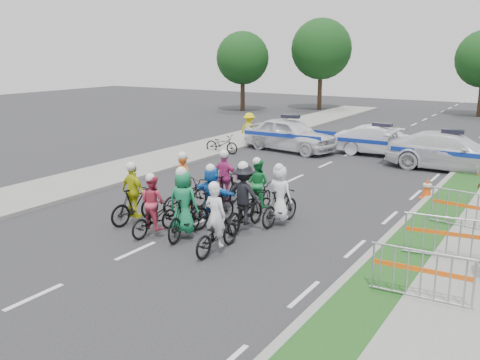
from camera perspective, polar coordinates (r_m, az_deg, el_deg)
The scene contains 26 objects.
ground at distance 13.65m, azimuth -11.04°, elevation -7.44°, with size 90.00×90.00×0.00m, color #28282B.
curb_right at distance 15.49m, azimuth 16.46°, elevation -4.94°, with size 0.20×60.00×0.12m, color gray.
grass_strip at distance 15.34m, azimuth 18.98°, elevation -5.34°, with size 1.20×60.00×0.11m, color #144115.
sidewalk_left at distance 21.44m, azimuth -14.85°, elevation 0.33°, with size 3.00×60.00×0.13m, color gray.
rider_0 at distance 13.16m, azimuth -2.53°, elevation -5.21°, with size 0.64×1.78×1.81m.
rider_1 at distance 14.15m, azimuth -5.98°, elevation -3.25°, with size 0.90×1.92×1.95m.
rider_2 at distance 14.56m, azimuth -9.20°, elevation -3.33°, with size 0.75×1.72×1.72m.
rider_3 at distance 15.56m, azimuth -11.19°, elevation -2.07°, with size 0.96×1.79×1.82m.
rider_4 at distance 14.71m, azimuth 0.48°, elevation -2.51°, with size 1.11×1.94×1.96m.
rider_5 at distance 15.02m, azimuth -2.96°, elevation -2.14°, with size 1.51×1.79×1.82m.
rider_6 at distance 16.41m, azimuth -5.88°, elevation -1.30°, with size 0.90×1.95×1.91m.
rider_7 at distance 15.19m, azimuth 4.25°, elevation -2.22°, with size 0.81×1.76×1.81m.
rider_8 at distance 16.34m, azimuth 1.92°, elevation -1.24°, with size 0.75×1.73×1.74m.
rider_9 at distance 16.82m, azimuth -1.55°, elevation -0.55°, with size 0.96×1.81×1.87m.
police_car_0 at distance 26.43m, azimuth 5.37°, elevation 4.86°, with size 1.91×4.75×1.62m, color silver.
police_car_1 at distance 26.04m, azimuth 14.84°, elevation 4.05°, with size 1.45×4.17×1.37m, color silver.
police_car_2 at distance 23.77m, azimuth 21.62°, elevation 2.83°, with size 2.14×5.27×1.53m, color silver.
marshal_hiviz at distance 27.79m, azimuth 0.99°, elevation 5.44°, with size 1.10×0.63×1.70m, color yellow.
barrier_0 at distance 11.15m, azimuth 18.75°, elevation -9.81°, with size 2.00×0.50×1.12m, color #A5A8AD, non-canonical shape.
barrier_1 at distance 13.43m, azimuth 21.22°, elevation -5.97°, with size 2.00×0.50×1.12m, color #A5A8AD, non-canonical shape.
barrier_2 at distance 15.89m, azimuth 23.02°, elevation -3.13°, with size 2.00×0.50×1.12m, color #A5A8AD, non-canonical shape.
cone_0 at distance 19.01m, azimuth 19.33°, elevation -0.84°, with size 0.40×0.40×0.70m.
cone_1 at distance 22.84m, azimuth 24.19°, elevation 1.09°, with size 0.40×0.40×0.70m.
parked_bike at distance 25.73m, azimuth -1.96°, elevation 3.86°, with size 0.60×1.73×0.91m, color black.
tree_0 at distance 43.67m, azimuth 0.29°, elevation 12.87°, with size 4.20×4.20×6.30m.
tree_3 at distance 44.92m, azimuth 8.66°, elevation 13.64°, with size 4.90×4.90×7.35m.
Camera 1 is at (8.77, -9.26, 4.88)m, focal length 40.00 mm.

